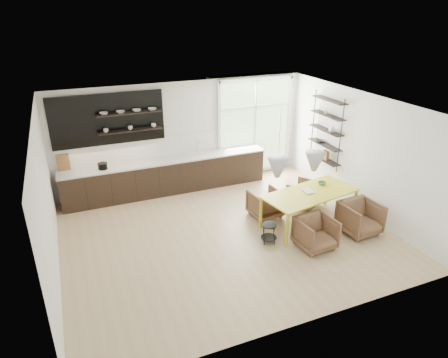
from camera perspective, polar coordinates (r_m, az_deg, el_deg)
room at (r=9.53m, az=0.94°, el=3.61°), size 7.02×6.01×2.91m
kitchen_run at (r=10.88m, az=-8.62°, el=1.10°), size 5.54×0.69×2.75m
right_shelving at (r=10.88m, az=14.44°, el=6.50°), size 0.26×1.22×1.90m
dining_table at (r=9.31m, az=12.20°, el=-2.20°), size 2.36×1.39×0.81m
armchair_back_left at (r=9.69m, az=5.90°, el=-3.49°), size 0.77×0.78×0.66m
armchair_back_right at (r=10.32m, az=11.29°, el=-2.12°), size 0.94×0.95×0.64m
armchair_front_left at (r=8.65m, az=12.95°, el=-7.55°), size 0.78×0.80×0.68m
armchair_front_right at (r=9.43m, az=18.85°, el=-5.29°), size 0.84×0.86×0.74m
wire_stool at (r=8.67m, az=6.46°, el=-7.38°), size 0.35×0.35×0.44m
table_book at (r=9.26m, az=11.30°, el=-1.79°), size 0.23×0.30×0.03m
table_bowl at (r=9.74m, az=13.82°, el=-0.61°), size 0.26×0.26×0.06m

